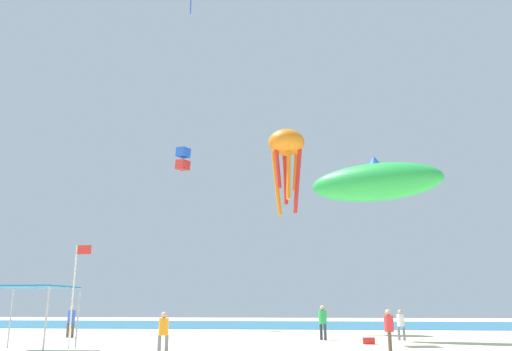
{
  "coord_description": "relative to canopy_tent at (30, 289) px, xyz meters",
  "views": [
    {
      "loc": [
        3.13,
        -21.59,
        1.86
      ],
      "look_at": [
        -0.29,
        12.22,
        10.51
      ],
      "focal_mm": 35.69,
      "sensor_mm": 36.0,
      "label": 1
    }
  ],
  "objects": [
    {
      "name": "banner_flag",
      "position": [
        2.8,
        -1.79,
        -0.04
      ],
      "size": [
        0.61,
        0.06,
        4.11
      ],
      "color": "silver",
      "rests_on": "ground"
    },
    {
      "name": "person_rightmost",
      "position": [
        -2.24,
        8.88,
        -1.43
      ],
      "size": [
        0.48,
        0.43,
        1.8
      ],
      "rotation": [
        0.0,
        0.0,
        2.99
      ],
      "color": "brown",
      "rests_on": "ground"
    },
    {
      "name": "kite_box_blue",
      "position": [
        1.16,
        20.44,
        11.58
      ],
      "size": [
        1.33,
        1.3,
        2.03
      ],
      "rotation": [
        0.0,
        0.0,
        1.04
      ],
      "color": "blue"
    },
    {
      "name": "person_leftmost",
      "position": [
        6.08,
        -0.92,
        -1.55
      ],
      "size": [
        0.42,
        0.38,
        1.59
      ],
      "rotation": [
        0.0,
        0.0,
        3.21
      ],
      "color": "slate",
      "rests_on": "ground"
    },
    {
      "name": "kite_octopus_orange",
      "position": [
        10.3,
        15.39,
        10.78
      ],
      "size": [
        3.81,
        3.81,
        6.4
      ],
      "rotation": [
        0.0,
        0.0,
        0.7
      ],
      "color": "orange"
    },
    {
      "name": "person_central",
      "position": [
        12.41,
        8.07,
        -1.41
      ],
      "size": [
        0.43,
        0.43,
        1.83
      ],
      "rotation": [
        0.0,
        0.0,
        2.26
      ],
      "color": "#33384C",
      "rests_on": "ground"
    },
    {
      "name": "cooler_box",
      "position": [
        14.53,
        5.45,
        -2.31
      ],
      "size": [
        0.57,
        0.37,
        0.35
      ],
      "color": "red",
      "rests_on": "ground"
    },
    {
      "name": "kite_inflatable_green",
      "position": [
        15.63,
        7.92,
        6.19
      ],
      "size": [
        7.85,
        4.57,
        2.88
      ],
      "rotation": [
        0.0,
        0.0,
        2.84
      ],
      "color": "green"
    },
    {
      "name": "person_near_tent",
      "position": [
        16.58,
        8.28,
        -1.55
      ],
      "size": [
        0.39,
        0.38,
        1.6
      ],
      "rotation": [
        0.0,
        0.0,
        5.78
      ],
      "color": "slate",
      "rests_on": "ground"
    },
    {
      "name": "ocean_strip",
      "position": [
        8.55,
        29.85,
        -2.47
      ],
      "size": [
        110.0,
        20.1,
        0.03
      ],
      "primitive_type": "cube",
      "color": "#1E6B93",
      "rests_on": "ground"
    },
    {
      "name": "person_far_shore",
      "position": [
        14.99,
        1.78,
        -1.51
      ],
      "size": [
        0.4,
        0.44,
        1.67
      ],
      "rotation": [
        0.0,
        0.0,
        1.37
      ],
      "color": "brown",
      "rests_on": "ground"
    },
    {
      "name": "canopy_tent",
      "position": [
        0.0,
        0.0,
        0.0
      ],
      "size": [
        3.18,
        2.86,
        2.63
      ],
      "color": "#B2B2B7",
      "rests_on": "ground"
    }
  ]
}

